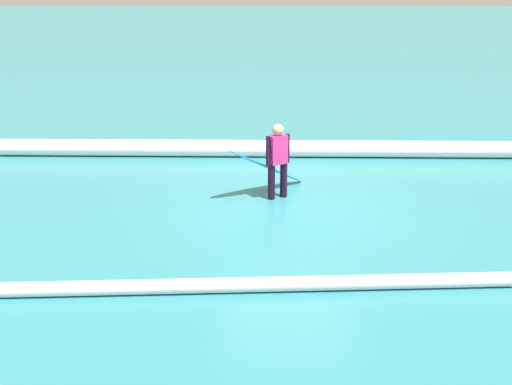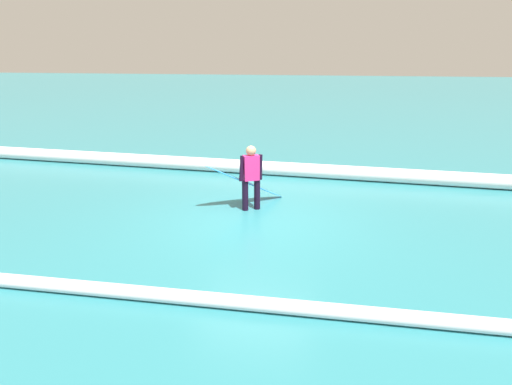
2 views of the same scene
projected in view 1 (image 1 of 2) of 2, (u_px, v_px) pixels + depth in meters
The scene contains 5 objects.
ground_plane at pixel (290, 207), 12.58m from camera, with size 157.11×157.11×0.00m, color teal.
surfer at pixel (278, 157), 12.84m from camera, with size 0.46×0.39×1.46m.
surfboard at pixel (267, 167), 13.26m from camera, with size 1.67×1.67×1.08m.
wave_crest_foreground at pixel (268, 148), 15.96m from camera, with size 0.39×0.39×24.82m, color white.
wave_crest_midground at pixel (482, 280), 9.37m from camera, with size 0.21×0.21×14.12m, color white.
Camera 1 is at (0.49, 11.88, 4.18)m, focal length 47.28 mm.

